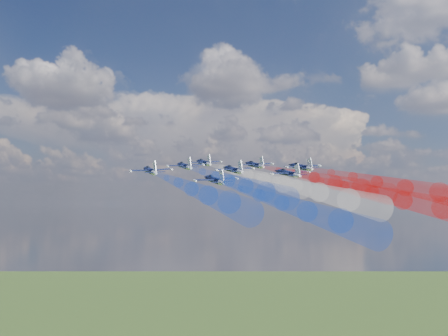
# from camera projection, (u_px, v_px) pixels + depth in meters

# --- Properties ---
(jet_lead) EXTENTS (16.26, 17.14, 6.27)m
(jet_lead) POSITION_uv_depth(u_px,v_px,m) (204.00, 163.00, 157.12)
(jet_lead) COLOR black
(trail_lead) EXTENTS (33.57, 45.10, 13.05)m
(trail_lead) POSITION_uv_depth(u_px,v_px,m) (248.00, 174.00, 127.78)
(trail_lead) COLOR white
(jet_inner_left) EXTENTS (16.26, 17.14, 6.27)m
(jet_inner_left) POSITION_uv_depth(u_px,v_px,m) (184.00, 166.00, 141.78)
(jet_inner_left) COLOR black
(trail_inner_left) EXTENTS (33.57, 45.10, 13.05)m
(trail_inner_left) POSITION_uv_depth(u_px,v_px,m) (230.00, 180.00, 112.45)
(trail_inner_left) COLOR blue
(jet_inner_right) EXTENTS (16.26, 17.14, 6.27)m
(jet_inner_right) POSITION_uv_depth(u_px,v_px,m) (255.00, 165.00, 150.28)
(jet_inner_right) COLOR black
(trail_inner_right) EXTENTS (33.57, 45.10, 13.05)m
(trail_inner_right) POSITION_uv_depth(u_px,v_px,m) (314.00, 178.00, 120.95)
(trail_inner_right) COLOR red
(jet_outer_left) EXTENTS (16.26, 17.14, 6.27)m
(jet_outer_left) POSITION_uv_depth(u_px,v_px,m) (150.00, 171.00, 127.08)
(jet_outer_left) COLOR black
(trail_outer_left) EXTENTS (33.57, 45.10, 13.05)m
(trail_outer_left) POSITION_uv_depth(u_px,v_px,m) (192.00, 188.00, 97.75)
(trail_outer_left) COLOR blue
(jet_center_third) EXTENTS (16.26, 17.14, 6.27)m
(jet_center_third) POSITION_uv_depth(u_px,v_px,m) (233.00, 170.00, 132.62)
(jet_center_third) COLOR black
(trail_center_third) EXTENTS (33.57, 45.10, 13.05)m
(trail_center_third) POSITION_uv_depth(u_px,v_px,m) (296.00, 186.00, 103.29)
(trail_center_third) COLOR white
(jet_outer_right) EXTENTS (16.26, 17.14, 6.27)m
(jet_outer_right) POSITION_uv_depth(u_px,v_px,m) (301.00, 167.00, 140.87)
(jet_outer_right) COLOR black
(trail_outer_right) EXTENTS (33.57, 45.10, 13.05)m
(trail_outer_right) POSITION_uv_depth(u_px,v_px,m) (377.00, 181.00, 111.54)
(trail_outer_right) COLOR red
(jet_rear_left) EXTENTS (16.26, 17.14, 6.27)m
(jet_rear_left) POSITION_uv_depth(u_px,v_px,m) (215.00, 180.00, 119.04)
(jet_rear_left) COLOR black
(trail_rear_left) EXTENTS (33.57, 45.10, 13.05)m
(trail_rear_left) POSITION_uv_depth(u_px,v_px,m) (281.00, 202.00, 89.71)
(trail_rear_left) COLOR blue
(jet_rear_right) EXTENTS (16.26, 17.14, 6.27)m
(jet_rear_right) POSITION_uv_depth(u_px,v_px,m) (288.00, 173.00, 126.87)
(jet_rear_right) COLOR black
(trail_rear_right) EXTENTS (33.57, 45.10, 13.05)m
(trail_rear_right) POSITION_uv_depth(u_px,v_px,m) (371.00, 192.00, 97.54)
(trail_rear_right) COLOR red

